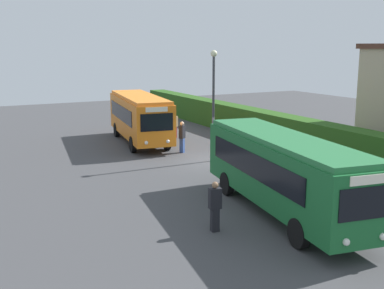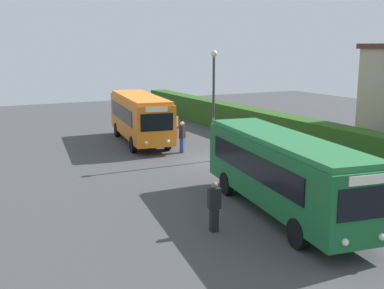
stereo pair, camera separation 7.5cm
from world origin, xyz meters
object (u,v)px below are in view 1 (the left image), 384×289
Objects in this scene: bus_green at (283,170)px; lamppost at (213,94)px; person_left at (174,125)px; person_far at (215,205)px; bus_orange at (140,116)px; person_center at (172,131)px; person_right at (182,136)px.

lamppost reaches higher than bus_green.
person_far is at bearing -142.07° from person_left.
bus_orange is 4.89× the size of person_center.
person_right is 0.31× the size of lamppost.
bus_green reaches higher than person_far.
person_right is 12.76m from person_far.
bus_orange is 5.10× the size of person_left.
lamppost is (6.72, 1.74, 1.97)m from bus_orange.
person_right is at bearing -12.64° from person_far.
person_center is 0.98× the size of person_right.
bus_green reaches higher than person_center.
lamppost reaches higher than bus_orange.
lamppost is (2.76, 0.57, 2.77)m from person_right.
person_far reaches higher than person_left.
lamppost reaches higher than person_far.
person_far is (16.38, -6.22, 0.01)m from person_left.
person_center is at bearing -149.32° from person_left.
person_right is (4.48, -1.60, 0.09)m from person_left.
person_right is at bearing -118.06° from person_center.
bus_green is 5.56× the size of person_left.
bus_orange is 2.96m from person_left.
bus_orange is 7.21m from lamppost.
bus_green is 16.39m from person_left.
person_left is 0.94× the size of person_right.
person_center is at bearing 49.09° from bus_orange.
lamppost reaches higher than person_left.
person_right is (3.95, 1.18, -0.80)m from bus_orange.
person_right reaches higher than person_left.
lamppost is at bearing -24.86° from person_right.
person_right is (-11.60, 1.46, -0.75)m from bus_green.
lamppost is at bearing -21.01° from person_far.
bus_green is at bearing 7.50° from bus_orange.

